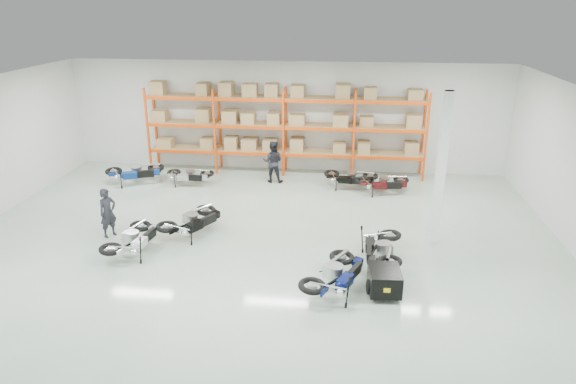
# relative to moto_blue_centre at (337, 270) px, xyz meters

# --- Properties ---
(room) EXTENTS (18.00, 18.00, 18.00)m
(room) POSITION_rel_moto_blue_centre_xyz_m (-2.37, 2.67, 1.64)
(room) COLOR #AABEAC
(room) RESTS_ON ground
(pallet_rack) EXTENTS (11.28, 0.98, 3.62)m
(pallet_rack) POSITION_rel_moto_blue_centre_xyz_m (-2.37, 9.12, 1.65)
(pallet_rack) COLOR #E8480C
(pallet_rack) RESTS_ON ground
(structural_column) EXTENTS (0.25, 0.25, 4.50)m
(structural_column) POSITION_rel_moto_blue_centre_xyz_m (2.83, 3.17, 1.64)
(structural_column) COLOR white
(structural_column) RESTS_ON ground
(moto_blue_centre) EXTENTS (1.71, 2.22, 1.29)m
(moto_blue_centre) POSITION_rel_moto_blue_centre_xyz_m (0.00, 0.00, 0.00)
(moto_blue_centre) COLOR #071049
(moto_blue_centre) RESTS_ON ground
(moto_silver_left) EXTENTS (1.20, 1.99, 1.21)m
(moto_silver_left) POSITION_rel_moto_blue_centre_xyz_m (-5.77, 1.42, -0.04)
(moto_silver_left) COLOR silver
(moto_silver_left) RESTS_ON ground
(moto_black_far_left) EXTENTS (1.80, 2.14, 1.24)m
(moto_black_far_left) POSITION_rel_moto_blue_centre_xyz_m (-4.46, 2.80, -0.02)
(moto_black_far_left) COLOR black
(moto_black_far_left) RESTS_ON ground
(moto_touring_right) EXTENTS (1.10, 1.99, 1.25)m
(moto_touring_right) POSITION_rel_moto_blue_centre_xyz_m (1.16, 1.59, -0.02)
(moto_touring_right) COLOR black
(moto_touring_right) RESTS_ON ground
(trailer) EXTENTS (0.84, 1.60, 0.67)m
(trailer) POSITION_rel_moto_blue_centre_xyz_m (1.16, -0.01, -0.22)
(trailer) COLOR black
(trailer) RESTS_ON ground
(moto_back_a) EXTENTS (2.16, 1.63, 1.26)m
(moto_back_a) POSITION_rel_moto_blue_centre_xyz_m (-8.04, 7.16, -0.01)
(moto_back_a) COLOR navy
(moto_back_a) RESTS_ON ground
(moto_back_b) EXTENTS (1.61, 0.81, 1.04)m
(moto_back_b) POSITION_rel_moto_blue_centre_xyz_m (-5.90, 7.24, -0.12)
(moto_back_b) COLOR #9FA3A8
(moto_back_b) RESTS_ON ground
(moto_back_c) EXTENTS (1.85, 1.02, 1.16)m
(moto_back_c) POSITION_rel_moto_blue_centre_xyz_m (0.35, 7.56, -0.06)
(moto_back_c) COLOR black
(moto_back_c) RESTS_ON ground
(moto_back_d) EXTENTS (1.84, 1.11, 1.12)m
(moto_back_d) POSITION_rel_moto_blue_centre_xyz_m (1.57, 7.12, -0.08)
(moto_back_d) COLOR #420D10
(moto_back_d) RESTS_ON ground
(person_left) EXTENTS (0.61, 0.67, 1.53)m
(person_left) POSITION_rel_moto_blue_centre_xyz_m (-6.95, 2.43, 0.16)
(person_left) COLOR black
(person_left) RESTS_ON ground
(person_back) EXTENTS (0.83, 0.65, 1.66)m
(person_back) POSITION_rel_moto_blue_centre_xyz_m (-2.69, 7.92, 0.22)
(person_back) COLOR black
(person_back) RESTS_ON ground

